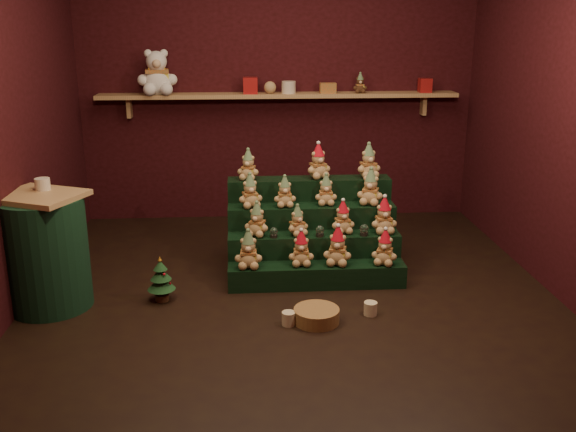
{
  "coord_description": "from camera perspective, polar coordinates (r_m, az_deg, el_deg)",
  "views": [
    {
      "loc": [
        -0.35,
        -4.61,
        2.04
      ],
      "look_at": [
        -0.02,
        0.25,
        0.53
      ],
      "focal_mm": 40.0,
      "sensor_mm": 36.0,
      "label": 1
    }
  ],
  "objects": [
    {
      "name": "white_bear",
      "position": [
        6.52,
        -11.6,
        12.9
      ],
      "size": [
        0.43,
        0.4,
        0.54
      ],
      "primitive_type": null,
      "rotation": [
        0.0,
        0.0,
        0.13
      ],
      "color": "white",
      "rests_on": "back_shelf"
    },
    {
      "name": "wicker_basket",
      "position": [
        4.54,
        2.55,
        -8.82
      ],
      "size": [
        0.4,
        0.4,
        0.1
      ],
      "primitive_type": "cylinder",
      "rotation": [
        0.0,
        0.0,
        -0.31
      ],
      "color": "olive",
      "rests_on": "ground"
    },
    {
      "name": "riser_tier_back",
      "position": [
        5.63,
        1.86,
        -0.18
      ],
      "size": [
        1.4,
        0.22,
        0.72
      ],
      "primitive_type": "cube",
      "color": "black",
      "rests_on": "ground"
    },
    {
      "name": "snow_globe_b",
      "position": [
        5.15,
        2.86,
        -1.34
      ],
      "size": [
        0.07,
        0.07,
        0.09
      ],
      "color": "black",
      "rests_on": "riser_tier_midfront"
    },
    {
      "name": "teddy_5",
      "position": [
        5.16,
        0.84,
        -0.38
      ],
      "size": [
        0.23,
        0.22,
        0.25
      ],
      "primitive_type": null,
      "rotation": [
        0.0,
        0.0,
        0.47
      ],
      "color": "tan",
      "rests_on": "riser_tier_midfront"
    },
    {
      "name": "teddy_13",
      "position": [
        5.51,
        2.7,
        4.88
      ],
      "size": [
        0.26,
        0.25,
        0.29
      ],
      "primitive_type": null,
      "rotation": [
        0.0,
        0.0,
        0.35
      ],
      "color": "tan",
      "rests_on": "riser_tier_back"
    },
    {
      "name": "riser_tier_front",
      "position": [
        5.1,
        2.56,
        -5.29
      ],
      "size": [
        1.4,
        0.22,
        0.18
      ],
      "primitive_type": "cube",
      "color": "black",
      "rests_on": "ground"
    },
    {
      "name": "mug_right",
      "position": [
        4.68,
        7.34,
        -8.16
      ],
      "size": [
        0.1,
        0.1,
        0.1
      ],
      "primitive_type": "cylinder",
      "color": "beige",
      "rests_on": "ground"
    },
    {
      "name": "teddy_2",
      "position": [
        5.04,
        4.44,
        -2.66
      ],
      "size": [
        0.26,
        0.24,
        0.31
      ],
      "primitive_type": null,
      "rotation": [
        0.0,
        0.0,
        -0.24
      ],
      "color": "tan",
      "rests_on": "riser_tier_front"
    },
    {
      "name": "left_wall",
      "position": [
        4.96,
        -24.2,
        8.29
      ],
      "size": [
        0.1,
        4.0,
        2.8
      ],
      "primitive_type": "cube",
      "color": "black",
      "rests_on": "ground"
    },
    {
      "name": "teddy_6",
      "position": [
        5.22,
        4.89,
        -0.1
      ],
      "size": [
        0.22,
        0.2,
        0.27
      ],
      "primitive_type": null,
      "rotation": [
        0.0,
        0.0,
        0.17
      ],
      "color": "tan",
      "rests_on": "riser_tier_midfront"
    },
    {
      "name": "gift_tin_red_b",
      "position": [
        6.75,
        12.08,
        11.29
      ],
      "size": [
        0.12,
        0.12,
        0.14
      ],
      "primitive_type": "cube",
      "color": "#AA1A1A",
      "rests_on": "back_shelf"
    },
    {
      "name": "scarf_gift_box",
      "position": [
        6.55,
        3.56,
        11.29
      ],
      "size": [
        0.16,
        0.1,
        0.1
      ],
      "primitive_type": "cube",
      "color": "#D04C1D",
      "rests_on": "back_shelf"
    },
    {
      "name": "teddy_14",
      "position": [
        5.57,
        7.17,
        4.9
      ],
      "size": [
        0.25,
        0.23,
        0.29
      ],
      "primitive_type": null,
      "rotation": [
        0.0,
        0.0,
        0.24
      ],
      "color": "tan",
      "rests_on": "riser_tier_back"
    },
    {
      "name": "teddy_11",
      "position": [
        5.4,
        7.36,
        2.6
      ],
      "size": [
        0.27,
        0.26,
        0.3
      ],
      "primitive_type": null,
      "rotation": [
        0.0,
        0.0,
        -0.36
      ],
      "color": "tan",
      "rests_on": "riser_tier_midback"
    },
    {
      "name": "riser_tier_midfront",
      "position": [
        5.27,
        2.31,
        -3.48
      ],
      "size": [
        1.4,
        0.22,
        0.36
      ],
      "primitive_type": "cube",
      "color": "black",
      "rests_on": "ground"
    },
    {
      "name": "side_table",
      "position": [
        4.95,
        -20.72,
        -2.99
      ],
      "size": [
        0.7,
        0.66,
        0.86
      ],
      "rotation": [
        0.0,
        0.0,
        -0.42
      ],
      "color": "tan",
      "rests_on": "ground"
    },
    {
      "name": "right_wall",
      "position": [
        5.24,
        23.69,
        8.75
      ],
      "size": [
        0.1,
        4.0,
        2.8
      ],
      "primitive_type": "cube",
      "color": "black",
      "rests_on": "ground"
    },
    {
      "name": "gift_tin_cream",
      "position": [
        6.51,
        0.05,
        11.37
      ],
      "size": [
        0.14,
        0.14,
        0.12
      ],
      "primitive_type": "cylinder",
      "color": "beige",
      "rests_on": "back_shelf"
    },
    {
      "name": "teddy_12",
      "position": [
        5.47,
        -3.55,
        4.58
      ],
      "size": [
        0.22,
        0.21,
        0.26
      ],
      "primitive_type": null,
      "rotation": [
        0.0,
        0.0,
        -0.26
      ],
      "color": "tan",
      "rests_on": "riser_tier_back"
    },
    {
      "name": "teddy_9",
      "position": [
        5.3,
        -0.29,
        2.19
      ],
      "size": [
        0.19,
        0.17,
        0.26
      ],
      "primitive_type": null,
      "rotation": [
        0.0,
        0.0,
        0.05
      ],
      "color": "tan",
      "rests_on": "riser_tier_midback"
    },
    {
      "name": "snow_globe_c",
      "position": [
        5.2,
        6.78,
        -1.22
      ],
      "size": [
        0.07,
        0.07,
        0.1
      ],
      "color": "black",
      "rests_on": "riser_tier_midfront"
    },
    {
      "name": "front_wall",
      "position": [
        2.66,
        3.71,
        3.27
      ],
      "size": [
        4.0,
        0.1,
        2.8
      ],
      "primitive_type": "cube",
      "color": "black",
      "rests_on": "ground"
    },
    {
      "name": "teddy_0",
      "position": [
        4.97,
        -3.54,
        -2.96
      ],
      "size": [
        0.22,
        0.2,
        0.3
      ],
      "primitive_type": null,
      "rotation": [
        0.0,
        0.0,
        -0.04
      ],
      "color": "tan",
      "rests_on": "riser_tier_front"
    },
    {
      "name": "snow_globe_a",
      "position": [
        5.12,
        -1.27,
        -1.46
      ],
      "size": [
        0.06,
        0.06,
        0.09
      ],
      "color": "black",
      "rests_on": "riser_tier_midfront"
    },
    {
      "name": "teddy_3",
      "position": [
        5.09,
        8.61,
        -2.77
      ],
      "size": [
        0.25,
        0.24,
        0.28
      ],
      "primitive_type": null,
      "rotation": [
        0.0,
        0.0,
        -0.38
      ],
      "color": "tan",
      "rests_on": "riser_tier_front"
    },
    {
      "name": "shelf_plush_ball",
      "position": [
        6.5,
        -1.61,
        11.36
      ],
      "size": [
        0.12,
        0.12,
        0.12
      ],
      "primitive_type": "sphere",
      "color": "tan",
      "rests_on": "back_shelf"
    },
    {
      "name": "riser_tier_midback",
      "position": [
        5.45,
        2.08,
        -1.78
      ],
      "size": [
        1.4,
        0.22,
        0.54
      ],
      "primitive_type": "cube",
      "color": "black",
      "rests_on": "ground"
    },
    {
      "name": "ground",
      "position": [
        5.06,
        0.39,
        -6.61
      ],
      "size": [
        4.0,
        4.0,
        0.0
      ],
      "primitive_type": "plane",
      "color": "black",
      "rests_on": "ground"
    },
    {
      "name": "back_shelf",
      "position": [
        6.54,
        -0.82,
        10.64
      ],
      "size": [
        3.6,
        0.26,
        0.24
      ],
      "color": "tan",
      "rests_on": "ground"
    },
    {
      "name": "teddy_4",
      "position": [
        5.14,
        -2.78,
        -0.29
      ],
      "size": [
        0.25,
        0.24,
        0.28
      ],
      "primitive_type": null,
      "rotation": [
        0.0,
        0.0,
        -0.38
      ],
      "color": "tan",
      "rests_on": "riser_tier_midfront"
    },
    {
      "name": "teddy_10",
      "position": [
        5.36,
        3.39,
        2.35
      ],
      "size": [
        0.19,
        0.17,
        0.26
      ],
      "primitive_type": null,
      "rotation": [
        0.0,
        0.0,
        -0.02
      ],
      "color": "tan",
      "rests_on": "riser_tier_midback"
    },
    {
      "name": "teddy_8",
      "position": [
        5.29,
        -3.4,
        2.25
      ],
      "size": [
        0.24,
        0.22,
        0.28
      ],
      "primitive_type": null,
      "rotation": [
        0.0,
        0.0,
        0.25
      ],
      "color": "tan",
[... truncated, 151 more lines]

